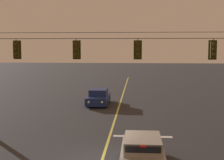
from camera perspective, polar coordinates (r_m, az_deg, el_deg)
The scene contains 10 objects.
ground_plane at distance 15.18m, azimuth -1.74°, elevation -13.89°, with size 180.00×180.00×0.00m, color #28282B.
lane_centre_stripe at distance 25.40m, azimuth 0.90°, elevation -5.80°, with size 0.14×60.00×0.01m, color #D1C64C.
stop_bar_paint at distance 18.94m, azimuth 5.43°, elevation -9.88°, with size 3.40×0.36×0.01m, color silver.
signal_span_assembly at distance 18.95m, azimuth -0.24°, elevation 1.40°, with size 17.81×0.32×7.02m.
traffic_light_leftmost at distance 20.16m, azimuth -16.54°, elevation 5.14°, with size 0.48×0.41×1.22m.
traffic_light_left_inner at distance 19.16m, azimuth -6.34°, elevation 5.33°, with size 0.48×0.41×1.22m.
traffic_light_centre at distance 18.81m, azimuth 4.57°, elevation 5.33°, with size 0.48×0.41×1.22m.
traffic_light_right_inner at distance 19.29m, azimuth 17.43°, elevation 5.10°, with size 0.48×0.41×1.22m.
car_waiting_near_lane at distance 14.04m, azimuth 5.40°, elevation -12.78°, with size 1.80×4.33×1.39m.
car_oncoming_lead at distance 28.99m, azimuth -2.39°, elevation -3.06°, with size 1.80×4.42×1.39m.
Camera 1 is at (1.58, -14.20, 5.12)m, focal length 51.80 mm.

